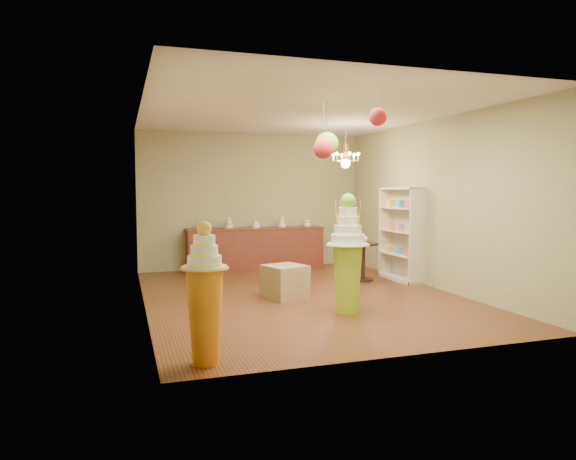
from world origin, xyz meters
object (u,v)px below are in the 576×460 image
object	(u,v)px
round_table	(363,256)
pedestal_orange	(205,304)
sideboard	(256,248)
pedestal_green	(348,262)

from	to	relation	value
round_table	pedestal_orange	bearing A→B (deg)	-133.81
sideboard	round_table	distance (m)	2.58
pedestal_green	pedestal_orange	xyz separation A→B (m)	(-2.25, -1.51, -0.12)
pedestal_green	pedestal_orange	world-z (taller)	pedestal_green
sideboard	pedestal_orange	bearing A→B (deg)	-109.22
pedestal_green	pedestal_orange	distance (m)	2.71
pedestal_green	pedestal_orange	bearing A→B (deg)	-146.27
pedestal_green	sideboard	distance (m)	4.32
round_table	pedestal_green	bearing A→B (deg)	-121.17
pedestal_orange	round_table	xyz separation A→B (m)	(3.64, 3.79, -0.14)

